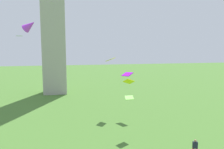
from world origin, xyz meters
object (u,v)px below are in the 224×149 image
kite_flying_0 (127,74)px  kite_flying_1 (30,25)px  kite_flying_2 (129,98)px  kite_flying_4 (129,81)px  person_1 (195,147)px  kite_flying_3 (110,59)px  kite_flying_5 (19,36)px

kite_flying_0 → kite_flying_1: (-13.60, 0.47, 6.96)m
kite_flying_2 → kite_flying_4: 6.55m
kite_flying_0 → kite_flying_1: size_ratio=0.80×
person_1 → kite_flying_4: bearing=-46.0°
kite_flying_1 → kite_flying_3: (11.40, 1.32, -4.82)m
kite_flying_4 → kite_flying_5: bearing=115.9°
kite_flying_0 → kite_flying_1: bearing=60.6°
kite_flying_3 → kite_flying_4: bearing=37.8°
kite_flying_3 → kite_flying_5: kite_flying_5 is taller
person_1 → kite_flying_2: bearing=3.3°
kite_flying_3 → kite_flying_4: 8.26m
person_1 → kite_flying_0: kite_flying_0 is taller
person_1 → kite_flying_0: 14.71m
kite_flying_0 → kite_flying_4: kite_flying_4 is taller
person_1 → kite_flying_1: size_ratio=0.72×
person_1 → kite_flying_2: (-6.47, 0.81, 5.00)m
person_1 → kite_flying_5: 28.25m
kite_flying_5 → kite_flying_0: bearing=126.4°
kite_flying_1 → kite_flying_4: bearing=-94.4°
kite_flying_1 → kite_flying_3: 12.45m
kite_flying_2 → person_1: bearing=-5.8°
kite_flying_0 → kite_flying_4: (-1.50, -6.14, -0.07)m
kite_flying_2 → kite_flying_3: (1.05, 14.22, 2.66)m
kite_flying_2 → kite_flying_4: (1.75, 6.29, 0.46)m
kite_flying_4 → person_1: bearing=-84.1°
kite_flying_2 → kite_flying_0: bearing=76.7°
kite_flying_4 → kite_flying_1: bearing=123.7°
person_1 → kite_flying_3: size_ratio=0.90×
person_1 → kite_flying_4: 10.12m
kite_flying_3 → kite_flying_0: bearing=83.6°
person_1 → kite_flying_3: (-5.42, 15.04, 7.66)m
person_1 → kite_flying_5: size_ratio=1.76×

